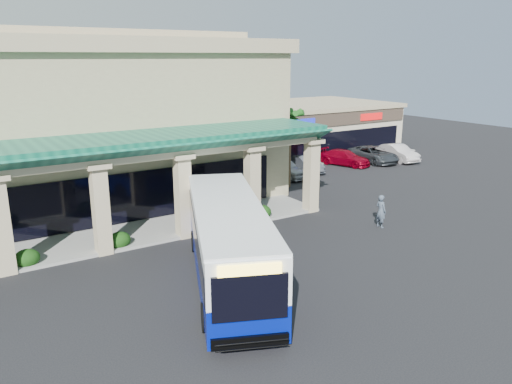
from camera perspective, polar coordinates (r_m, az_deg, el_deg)
ground at (r=25.56m, az=2.99°, el=-7.29°), size 110.00×110.00×0.00m
main_building at (r=35.84m, az=-23.29°, el=7.43°), size 30.80×14.80×11.35m
arcade at (r=27.46m, az=-19.31°, el=-0.26°), size 30.00×6.20×5.70m
strip_mall at (r=54.11m, az=3.74°, el=7.41°), size 22.50×12.50×4.90m
palm_0 at (r=38.06m, az=3.83°, el=5.39°), size 2.40×2.40×6.60m
palm_1 at (r=41.10m, az=2.46°, el=5.58°), size 2.40×2.40×5.80m
broadleaf_tree at (r=44.31m, az=-3.42°, el=5.62°), size 2.60×2.60×4.81m
transit_bus at (r=22.27m, az=-3.18°, el=-5.85°), size 7.71×12.90×3.56m
pedestrian at (r=30.26m, az=14.08°, el=-2.13°), size 0.49×0.73×1.98m
car_silver at (r=41.60m, az=3.16°, el=2.75°), size 2.57×4.95×1.61m
car_white at (r=43.89m, az=5.78°, el=3.21°), size 2.13×4.39×1.39m
car_red at (r=47.10m, az=10.08°, el=3.89°), size 3.55×5.28×1.42m
car_gray at (r=49.02m, az=13.25°, el=4.22°), size 2.89×5.64×1.52m
car_extra at (r=50.21m, az=15.86°, el=4.34°), size 2.35×5.03×1.59m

